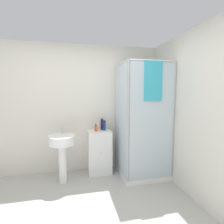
% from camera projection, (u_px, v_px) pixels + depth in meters
% --- Properties ---
extents(wall_back, '(6.40, 0.06, 2.50)m').
position_uv_depth(wall_back, '(75.00, 109.00, 3.46)').
color(wall_back, silver).
rests_on(wall_back, ground_plane).
extents(wall_right, '(0.06, 6.40, 2.50)m').
position_uv_depth(wall_right, '(215.00, 119.00, 2.18)').
color(wall_right, silver).
rests_on(wall_right, ground_plane).
extents(shower_enclosure, '(0.85, 0.88, 2.10)m').
position_uv_depth(shower_enclosure, '(140.00, 145.00, 3.27)').
color(shower_enclosure, white).
rests_on(shower_enclosure, ground_plane).
extents(vanity_cabinet, '(0.44, 0.41, 0.84)m').
position_uv_depth(vanity_cabinet, '(99.00, 152.00, 3.43)').
color(vanity_cabinet, white).
rests_on(vanity_cabinet, ground_plane).
extents(sink, '(0.45, 0.45, 0.97)m').
position_uv_depth(sink, '(62.00, 147.00, 3.01)').
color(sink, white).
rests_on(sink, ground_plane).
extents(soap_dispenser, '(0.06, 0.06, 0.15)m').
position_uv_depth(soap_dispenser, '(96.00, 128.00, 3.32)').
color(soap_dispenser, '#E5562D').
rests_on(soap_dispenser, vanity_cabinet).
extents(shampoo_bottle_tall_black, '(0.05, 0.05, 0.24)m').
position_uv_depth(shampoo_bottle_tall_black, '(102.00, 124.00, 3.46)').
color(shampoo_bottle_tall_black, '#281E33').
rests_on(shampoo_bottle_tall_black, vanity_cabinet).
extents(shampoo_bottle_blue, '(0.05, 0.05, 0.20)m').
position_uv_depth(shampoo_bottle_blue, '(104.00, 126.00, 3.40)').
color(shampoo_bottle_blue, navy).
rests_on(shampoo_bottle_blue, vanity_cabinet).
extents(lotion_bottle_white, '(0.05, 0.05, 0.18)m').
position_uv_depth(lotion_bottle_white, '(98.00, 126.00, 3.44)').
color(lotion_bottle_white, white).
rests_on(lotion_bottle_white, vanity_cabinet).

